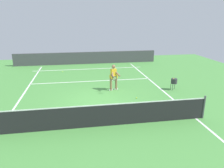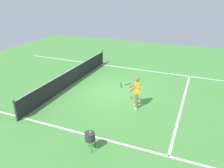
{
  "view_description": "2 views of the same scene",
  "coord_description": "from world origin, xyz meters",
  "px_view_note": "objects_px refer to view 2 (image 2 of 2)",
  "views": [
    {
      "loc": [
        0.94,
        10.17,
        4.21
      ],
      "look_at": [
        -0.8,
        -0.15,
        0.9
      ],
      "focal_mm": 33.99,
      "sensor_mm": 36.0,
      "label": 1
    },
    {
      "loc": [
        -10.25,
        -4.32,
        5.22
      ],
      "look_at": [
        -0.77,
        -0.36,
        0.81
      ],
      "focal_mm": 35.48,
      "sensor_mm": 36.0,
      "label": 2
    }
  ],
  "objects_px": {
    "ball_hopper": "(90,137)",
    "tennis_player": "(136,91)",
    "tennis_ball_near": "(89,93)",
    "tennis_ball_mid": "(97,109)"
  },
  "relations": [
    {
      "from": "tennis_player",
      "to": "tennis_ball_mid",
      "type": "xyz_separation_m",
      "value": [
        -0.98,
        1.56,
        -0.81
      ]
    },
    {
      "from": "tennis_player",
      "to": "ball_hopper",
      "type": "height_order",
      "value": "tennis_player"
    },
    {
      "from": "tennis_player",
      "to": "ball_hopper",
      "type": "bearing_deg",
      "value": 171.48
    },
    {
      "from": "ball_hopper",
      "to": "tennis_player",
      "type": "bearing_deg",
      "value": -8.52
    },
    {
      "from": "tennis_ball_near",
      "to": "tennis_player",
      "type": "bearing_deg",
      "value": -98.19
    },
    {
      "from": "tennis_ball_near",
      "to": "tennis_ball_mid",
      "type": "height_order",
      "value": "same"
    },
    {
      "from": "ball_hopper",
      "to": "tennis_ball_near",
      "type": "bearing_deg",
      "value": 29.03
    },
    {
      "from": "tennis_ball_mid",
      "to": "tennis_ball_near",
      "type": "bearing_deg",
      "value": 40.67
    },
    {
      "from": "tennis_player",
      "to": "tennis_ball_mid",
      "type": "relative_size",
      "value": 23.48
    },
    {
      "from": "tennis_player",
      "to": "ball_hopper",
      "type": "xyz_separation_m",
      "value": [
        -3.59,
        0.54,
        -0.3
      ]
    }
  ]
}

